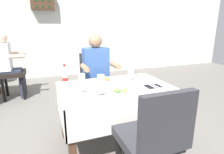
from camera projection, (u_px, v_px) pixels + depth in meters
ground_plane at (106, 145)px, 2.23m from camera, size 11.00×11.00×0.00m
back_wall at (64, 20)px, 5.01m from camera, size 11.00×0.12×3.04m
main_dining_table at (115, 100)px, 2.13m from camera, size 1.22×0.79×0.72m
chair_far_diner_seat at (96, 81)px, 2.84m from camera, size 0.44×0.50×0.97m
chair_near_camera_side at (153, 137)px, 1.42m from camera, size 0.44×0.50×0.97m
seated_diner_far at (97, 73)px, 2.69m from camera, size 0.50×0.46×1.26m
plate_near_camera at (119, 91)px, 1.87m from camera, size 0.26×0.26×0.06m
plate_far_diner at (108, 80)px, 2.25m from camera, size 0.25×0.25×0.05m
beer_glass_left at (131, 71)px, 2.26m from camera, size 0.07×0.07×0.23m
beer_glass_middle at (82, 83)px, 1.85m from camera, size 0.07×0.07×0.20m
beer_glass_right at (101, 85)px, 1.78m from camera, size 0.07×0.07×0.21m
cola_bottle_primary at (65, 76)px, 2.08m from camera, size 0.06×0.06×0.24m
napkin_cutlery_set at (153, 86)px, 2.07m from camera, size 0.17×0.19×0.01m
background_chair_right at (7, 71)px, 3.51m from camera, size 0.50×0.44×0.97m
background_patron at (9, 62)px, 3.49m from camera, size 0.46×0.50×1.26m
wall_bottle_rack at (42, 1)px, 4.57m from camera, size 0.56×0.21×0.42m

